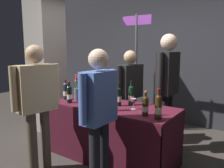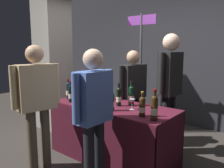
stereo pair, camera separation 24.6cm
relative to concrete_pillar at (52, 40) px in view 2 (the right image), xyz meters
The scene contains 21 objects.
ground_plane 2.50m from the concrete_pillar, 10.51° to the right, with size 12.00×12.00×0.00m, color #38332D.
back_partition 2.56m from the concrete_pillar, 46.28° to the left, with size 6.77×0.12×3.04m, color #2D2D33.
concrete_pillar is the anchor object (origin of this frame).
tasting_table 2.15m from the concrete_pillar, 10.51° to the right, with size 1.81×0.76×0.79m.
featured_wine_bottle 1.54m from the concrete_pillar, 25.76° to the right, with size 0.07×0.07×0.32m.
display_bottle_0 1.57m from the concrete_pillar, 15.48° to the right, with size 0.07×0.07×0.33m.
display_bottle_1 1.33m from the concrete_pillar, 24.22° to the right, with size 0.08×0.08×0.31m.
display_bottle_2 1.71m from the concrete_pillar, ahead, with size 0.07×0.07×0.35m.
display_bottle_3 2.15m from the concrete_pillar, ahead, with size 0.08×0.08×0.34m.
display_bottle_4 2.06m from the concrete_pillar, ahead, with size 0.07×0.07×0.32m.
display_bottle_5 2.57m from the concrete_pillar, 12.41° to the right, with size 0.08×0.08×0.30m.
display_bottle_6 1.79m from the concrete_pillar, 17.03° to the right, with size 0.07×0.07×0.32m.
display_bottle_7 2.18m from the concrete_pillar, 15.90° to the right, with size 0.08×0.08×0.29m.
display_bottle_8 2.74m from the concrete_pillar, 12.38° to the right, with size 0.08×0.08×0.35m.
wine_glass_near_vendor 2.31m from the concrete_pillar, ahead, with size 0.07×0.07×0.14m.
flower_vase 1.47m from the concrete_pillar, 18.57° to the right, with size 0.10×0.11×0.41m.
vendor_presenter 1.89m from the concrete_pillar, 10.85° to the left, with size 0.27×0.62×1.54m.
vendor_assistant 2.42m from the concrete_pillar, ahead, with size 0.25×0.55×1.79m.
taster_foreground_right 1.84m from the concrete_pillar, 43.69° to the right, with size 0.30×0.62×1.62m.
taster_foreground_left 2.44m from the concrete_pillar, 26.07° to the right, with size 0.22×0.58×1.58m.
booth_signpost 1.76m from the concrete_pillar, 26.85° to the left, with size 0.58×0.04×2.18m.
Camera 2 is at (1.97, -2.41, 1.58)m, focal length 36.64 mm.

